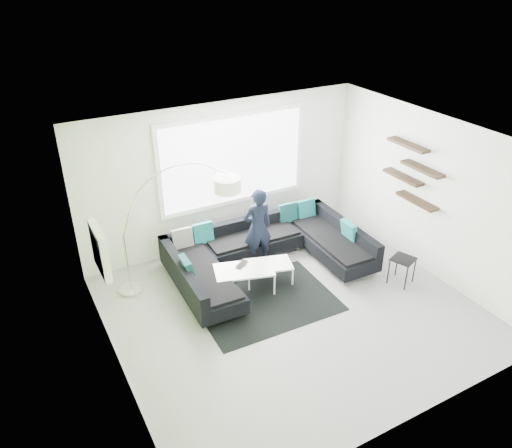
{
  "coord_description": "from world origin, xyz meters",
  "views": [
    {
      "loc": [
        -3.57,
        -5.31,
        5.07
      ],
      "look_at": [
        -0.17,
        0.9,
        1.19
      ],
      "focal_mm": 35.0,
      "sensor_mm": 36.0,
      "label": 1
    }
  ],
  "objects_px": {
    "coffee_table": "(256,275)",
    "arc_lamp": "(123,236)",
    "laptop": "(244,265)",
    "sectional_sofa": "(269,256)",
    "person": "(258,227)",
    "side_table": "(401,271)"
  },
  "relations": [
    {
      "from": "laptop",
      "to": "coffee_table",
      "type": "bearing_deg",
      "value": -58.14
    },
    {
      "from": "sectional_sofa",
      "to": "arc_lamp",
      "type": "distance_m",
      "value": 2.55
    },
    {
      "from": "sectional_sofa",
      "to": "coffee_table",
      "type": "distance_m",
      "value": 0.51
    },
    {
      "from": "arc_lamp",
      "to": "person",
      "type": "distance_m",
      "value": 2.35
    },
    {
      "from": "side_table",
      "to": "coffee_table",
      "type": "bearing_deg",
      "value": 153.06
    },
    {
      "from": "person",
      "to": "sectional_sofa",
      "type": "bearing_deg",
      "value": 101.42
    },
    {
      "from": "side_table",
      "to": "person",
      "type": "distance_m",
      "value": 2.61
    },
    {
      "from": "sectional_sofa",
      "to": "laptop",
      "type": "bearing_deg",
      "value": -160.8
    },
    {
      "from": "coffee_table",
      "to": "arc_lamp",
      "type": "distance_m",
      "value": 2.31
    },
    {
      "from": "sectional_sofa",
      "to": "arc_lamp",
      "type": "relative_size",
      "value": 1.6
    },
    {
      "from": "coffee_table",
      "to": "laptop",
      "type": "relative_size",
      "value": 3.7
    },
    {
      "from": "side_table",
      "to": "laptop",
      "type": "relative_size",
      "value": 1.45
    },
    {
      "from": "arc_lamp",
      "to": "side_table",
      "type": "relative_size",
      "value": 4.39
    },
    {
      "from": "sectional_sofa",
      "to": "side_table",
      "type": "height_order",
      "value": "sectional_sofa"
    },
    {
      "from": "sectional_sofa",
      "to": "arc_lamp",
      "type": "xyz_separation_m",
      "value": [
        -2.36,
        0.61,
        0.76
      ]
    },
    {
      "from": "coffee_table",
      "to": "laptop",
      "type": "height_order",
      "value": "laptop"
    },
    {
      "from": "coffee_table",
      "to": "sectional_sofa",
      "type": "bearing_deg",
      "value": 50.17
    },
    {
      "from": "coffee_table",
      "to": "arc_lamp",
      "type": "bearing_deg",
      "value": 172.24
    },
    {
      "from": "coffee_table",
      "to": "laptop",
      "type": "bearing_deg",
      "value": 172.38
    },
    {
      "from": "sectional_sofa",
      "to": "side_table",
      "type": "relative_size",
      "value": 7.04
    },
    {
      "from": "arc_lamp",
      "to": "laptop",
      "type": "xyz_separation_m",
      "value": [
        1.76,
        -0.79,
        -0.66
      ]
    },
    {
      "from": "arc_lamp",
      "to": "person",
      "type": "xyz_separation_m",
      "value": [
        2.32,
        -0.26,
        -0.34
      ]
    }
  ]
}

